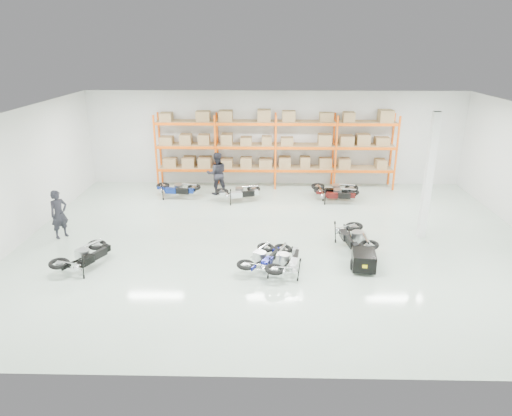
{
  "coord_description": "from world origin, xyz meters",
  "views": [
    {
      "loc": [
        -0.45,
        -14.81,
        6.7
      ],
      "look_at": [
        -0.78,
        0.38,
        1.1
      ],
      "focal_mm": 32.0,
      "sensor_mm": 36.0,
      "label": 1
    }
  ],
  "objects_px": {
    "moto_silver_left": "(286,257)",
    "moto_black_far_left": "(84,252)",
    "moto_back_c": "(335,187)",
    "moto_touring_right": "(355,233)",
    "trailer": "(364,260)",
    "moto_back_a": "(177,186)",
    "moto_blue_centre": "(262,255)",
    "moto_back_d": "(336,191)",
    "moto_back_b": "(239,190)",
    "person_back": "(217,173)",
    "person_left": "(59,214)"
  },
  "relations": [
    {
      "from": "moto_black_far_left",
      "to": "person_left",
      "type": "bearing_deg",
      "value": -27.44
    },
    {
      "from": "person_back",
      "to": "moto_back_a",
      "type": "bearing_deg",
      "value": 5.08
    },
    {
      "from": "moto_black_far_left",
      "to": "moto_back_a",
      "type": "xyz_separation_m",
      "value": [
        1.6,
        6.9,
        -0.01
      ]
    },
    {
      "from": "moto_blue_centre",
      "to": "moto_back_c",
      "type": "distance_m",
      "value": 7.56
    },
    {
      "from": "trailer",
      "to": "moto_touring_right",
      "type": "bearing_deg",
      "value": 96.76
    },
    {
      "from": "moto_touring_right",
      "to": "moto_back_d",
      "type": "bearing_deg",
      "value": 81.58
    },
    {
      "from": "trailer",
      "to": "person_back",
      "type": "height_order",
      "value": "person_back"
    },
    {
      "from": "moto_touring_right",
      "to": "moto_back_c",
      "type": "relative_size",
      "value": 1.04
    },
    {
      "from": "moto_back_b",
      "to": "person_back",
      "type": "height_order",
      "value": "person_back"
    },
    {
      "from": "moto_blue_centre",
      "to": "moto_silver_left",
      "type": "height_order",
      "value": "moto_silver_left"
    },
    {
      "from": "moto_silver_left",
      "to": "person_left",
      "type": "height_order",
      "value": "person_left"
    },
    {
      "from": "trailer",
      "to": "moto_back_a",
      "type": "height_order",
      "value": "moto_back_a"
    },
    {
      "from": "moto_touring_right",
      "to": "moto_back_b",
      "type": "height_order",
      "value": "moto_touring_right"
    },
    {
      "from": "moto_blue_centre",
      "to": "person_back",
      "type": "height_order",
      "value": "person_back"
    },
    {
      "from": "moto_blue_centre",
      "to": "trailer",
      "type": "height_order",
      "value": "moto_blue_centre"
    },
    {
      "from": "trailer",
      "to": "moto_back_d",
      "type": "xyz_separation_m",
      "value": [
        0.07,
        6.38,
        0.16
      ]
    },
    {
      "from": "moto_blue_centre",
      "to": "moto_black_far_left",
      "type": "relative_size",
      "value": 0.91
    },
    {
      "from": "moto_black_far_left",
      "to": "moto_back_c",
      "type": "xyz_separation_m",
      "value": [
        8.71,
        6.93,
        0.01
      ]
    },
    {
      "from": "moto_black_far_left",
      "to": "moto_back_c",
      "type": "distance_m",
      "value": 11.13
    },
    {
      "from": "moto_back_a",
      "to": "moto_back_c",
      "type": "xyz_separation_m",
      "value": [
        7.11,
        0.03,
        0.01
      ]
    },
    {
      "from": "moto_back_a",
      "to": "moto_back_c",
      "type": "distance_m",
      "value": 7.11
    },
    {
      "from": "moto_back_d",
      "to": "moto_touring_right",
      "type": "bearing_deg",
      "value": -172.75
    },
    {
      "from": "trailer",
      "to": "moto_back_c",
      "type": "height_order",
      "value": "moto_back_c"
    },
    {
      "from": "moto_silver_left",
      "to": "moto_black_far_left",
      "type": "distance_m",
      "value": 6.24
    },
    {
      "from": "moto_black_far_left",
      "to": "moto_back_b",
      "type": "relative_size",
      "value": 1.03
    },
    {
      "from": "moto_silver_left",
      "to": "moto_back_c",
      "type": "xyz_separation_m",
      "value": [
        2.47,
        7.03,
        0.03
      ]
    },
    {
      "from": "person_left",
      "to": "moto_back_b",
      "type": "bearing_deg",
      "value": -19.31
    },
    {
      "from": "moto_black_far_left",
      "to": "moto_back_c",
      "type": "bearing_deg",
      "value": -115.07
    },
    {
      "from": "moto_blue_centre",
      "to": "moto_back_d",
      "type": "distance_m",
      "value": 7.11
    },
    {
      "from": "moto_black_far_left",
      "to": "moto_touring_right",
      "type": "relative_size",
      "value": 0.95
    },
    {
      "from": "moto_silver_left",
      "to": "moto_back_d",
      "type": "relative_size",
      "value": 1.01
    },
    {
      "from": "trailer",
      "to": "moto_back_c",
      "type": "xyz_separation_m",
      "value": [
        0.07,
        6.88,
        0.2
      ]
    },
    {
      "from": "moto_black_far_left",
      "to": "person_left",
      "type": "distance_m",
      "value": 2.98
    },
    {
      "from": "trailer",
      "to": "moto_back_d",
      "type": "distance_m",
      "value": 6.39
    },
    {
      "from": "moto_back_c",
      "to": "moto_back_a",
      "type": "bearing_deg",
      "value": 96.97
    },
    {
      "from": "moto_black_far_left",
      "to": "moto_back_d",
      "type": "height_order",
      "value": "moto_black_far_left"
    },
    {
      "from": "moto_touring_right",
      "to": "moto_back_d",
      "type": "relative_size",
      "value": 1.11
    },
    {
      "from": "moto_back_b",
      "to": "moto_back_c",
      "type": "xyz_separation_m",
      "value": [
        4.27,
        0.47,
        0.02
      ]
    },
    {
      "from": "trailer",
      "to": "moto_back_b",
      "type": "relative_size",
      "value": 0.86
    },
    {
      "from": "moto_silver_left",
      "to": "person_back",
      "type": "relative_size",
      "value": 0.88
    },
    {
      "from": "moto_back_c",
      "to": "moto_silver_left",
      "type": "bearing_deg",
      "value": 167.33
    },
    {
      "from": "moto_back_d",
      "to": "moto_back_c",
      "type": "bearing_deg",
      "value": 7.85
    },
    {
      "from": "trailer",
      "to": "moto_back_c",
      "type": "bearing_deg",
      "value": 96.15
    },
    {
      "from": "moto_back_d",
      "to": "person_back",
      "type": "height_order",
      "value": "person_back"
    },
    {
      "from": "moto_black_far_left",
      "to": "person_back",
      "type": "xyz_separation_m",
      "value": [
        3.37,
        7.46,
        0.43
      ]
    },
    {
      "from": "moto_silver_left",
      "to": "trailer",
      "type": "xyz_separation_m",
      "value": [
        2.4,
        0.14,
        -0.17
      ]
    },
    {
      "from": "person_back",
      "to": "moto_back_d",
      "type": "bearing_deg",
      "value": 156.54
    },
    {
      "from": "moto_touring_right",
      "to": "person_back",
      "type": "distance_m",
      "value": 7.85
    },
    {
      "from": "moto_back_d",
      "to": "moto_black_far_left",
      "type": "bearing_deg",
      "value": 134.54
    },
    {
      "from": "moto_back_b",
      "to": "moto_back_c",
      "type": "relative_size",
      "value": 0.96
    }
  ]
}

